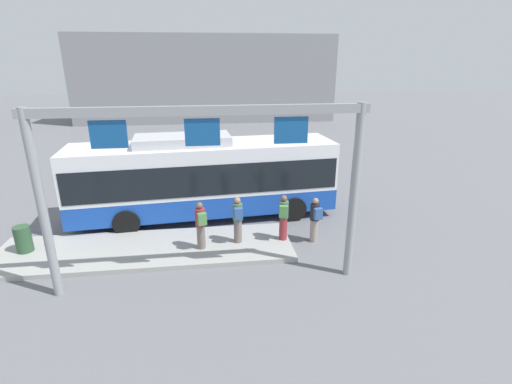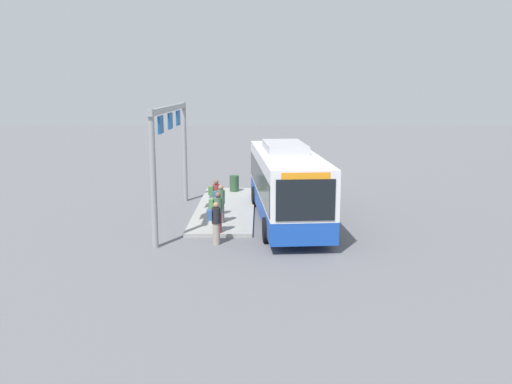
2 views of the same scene
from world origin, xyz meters
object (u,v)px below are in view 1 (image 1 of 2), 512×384
Objects in this scene: bus_main at (204,175)px; trash_bin at (23,239)px; person_waiting_mid at (201,224)px; person_waiting_far at (238,219)px; person_boarding at (315,219)px; person_waiting_near at (283,217)px.

trash_bin is (-6.05, -2.64, -1.20)m from bus_main.
person_waiting_mid is 1.00× the size of person_waiting_far.
trash_bin is at bearing 85.26° from person_waiting_far.
person_boarding is 1.00× the size of person_waiting_mid.
person_waiting_mid is at bearing 100.83° from person_waiting_far.
person_waiting_near is 2.89m from person_waiting_mid.
person_waiting_near reaches higher than person_boarding.
person_waiting_mid is 1.86× the size of trash_bin.
person_boarding is 4.05m from person_waiting_mid.
person_waiting_near is at bearing -1.70° from trash_bin.
bus_main is at bearing 55.54° from person_waiting_near.
bus_main is 6.71m from trash_bin.
person_waiting_far is 1.86× the size of trash_bin.
bus_main is 6.42× the size of person_waiting_far.
person_waiting_near is (2.72, -2.90, -0.76)m from bus_main.
person_boarding is 1.00× the size of person_waiting_far.
person_boarding is 1.00× the size of person_waiting_near.
person_waiting_near is at bearing -92.57° from person_waiting_far.
person_waiting_mid is at bearing -97.59° from bus_main.
bus_main is at bearing -18.41° from person_waiting_mid.
trash_bin is at bearing 68.99° from person_waiting_mid.
person_waiting_near is at bearing 81.55° from person_boarding.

